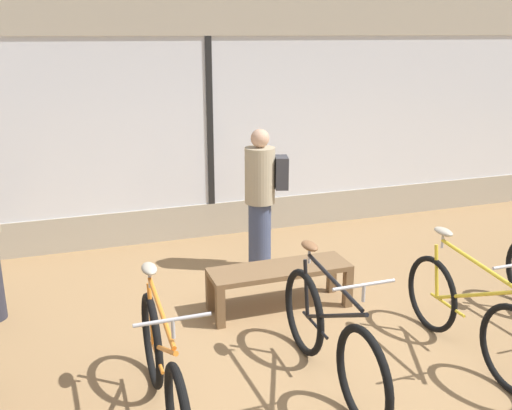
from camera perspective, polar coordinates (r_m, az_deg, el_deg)
The scene contains 7 objects.
ground_plane at distance 4.88m, azimuth 6.30°, elevation -15.97°, with size 24.00×24.00×0.00m, color #99754C.
shop_back_wall at distance 7.40m, azimuth -4.70°, elevation 9.04°, with size 12.00×0.08×3.20m.
bicycle_left at distance 4.13m, azimuth -9.23°, elevation -16.19°, with size 0.46×1.77×1.05m.
bicycle_center at distance 4.52m, azimuth 7.38°, elevation -13.00°, with size 0.46×1.75×1.05m.
bicycle_right at distance 5.14m, azimuth 20.40°, elevation -10.23°, with size 0.46×1.72×1.03m.
display_bench at distance 5.64m, azimuth 2.40°, elevation -6.96°, with size 1.40×0.44×0.44m.
customer_by_window at distance 6.42m, azimuth 0.56°, elevation 0.96°, with size 0.54×0.42×1.63m.
Camera 1 is at (-1.81, -3.68, 2.64)m, focal length 40.00 mm.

